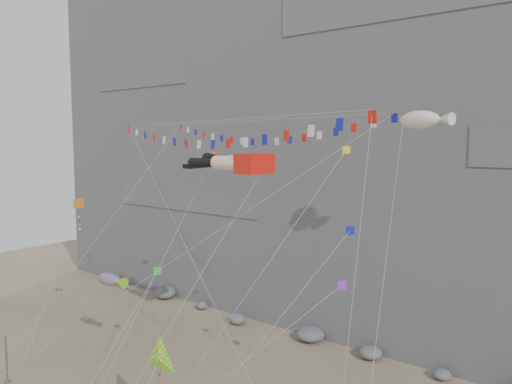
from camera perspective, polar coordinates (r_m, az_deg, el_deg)
cliff at (r=58.28m, az=14.61°, el=12.18°), size 80.00×28.00×50.00m
talus_boulders at (r=48.08m, az=6.23°, el=-15.91°), size 60.00×3.00×1.20m
anchor_pole_left at (r=44.35m, az=-26.64°, el=-16.65°), size 0.12×0.12×3.76m
legs_kite at (r=34.88m, az=-2.66°, el=3.35°), size 7.76×15.75×21.90m
flag_banner_upper at (r=39.61m, az=0.21°, el=8.13°), size 26.77×19.03×28.75m
flag_banner_lower at (r=32.23m, az=-5.79°, el=7.99°), size 27.19×8.98×23.36m
harlequin_kite at (r=43.51m, az=-19.64°, el=-1.33°), size 1.77×6.89×14.50m
fish_windsock at (r=41.62m, az=-16.46°, el=-9.57°), size 6.69×5.91×10.24m
delta_kite at (r=29.79m, az=-11.04°, el=-18.17°), size 2.64×4.71×8.26m
blimp_windsock at (r=35.09m, az=18.16°, el=7.78°), size 4.98×15.39×24.44m
small_kite_a at (r=40.09m, az=-5.06°, el=3.68°), size 2.40×15.27×22.65m
small_kite_b at (r=31.59m, az=9.47°, el=-10.74°), size 8.96×12.64×17.35m
small_kite_c at (r=36.22m, az=-11.32°, el=-9.04°), size 1.77×10.26×13.32m
small_kite_d at (r=30.91m, az=9.61°, el=3.77°), size 7.42×12.88×22.71m
small_kite_e at (r=27.95m, az=10.24°, el=-4.95°), size 7.95×9.20×17.54m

